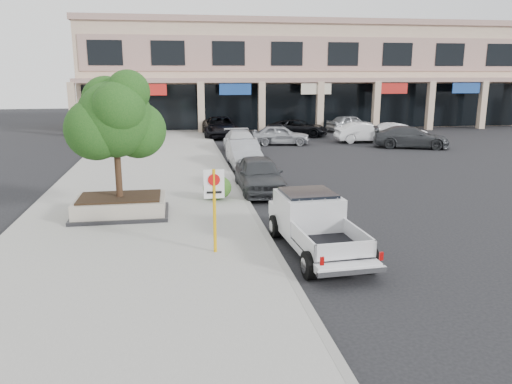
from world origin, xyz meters
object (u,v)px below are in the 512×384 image
lot_car_b (365,132)px  curb_car_d (220,127)px  curb_car_a (259,175)px  curb_car_b (244,154)px  lot_car_f (398,132)px  no_parking_sign (214,199)px  lot_car_d (298,128)px  pickup_truck (318,226)px  lot_car_a (280,135)px  lot_car_c (411,137)px  lot_car_e (350,123)px  curb_car_c (241,142)px  planter_tree (120,119)px  planter (121,206)px

lot_car_b → curb_car_d: bearing=66.6°
curb_car_a → curb_car_b: bearing=88.8°
lot_car_f → curb_car_d: bearing=65.0°
no_parking_sign → lot_car_d: (8.64, 25.52, -0.97)m
pickup_truck → curb_car_d: bearing=87.4°
lot_car_a → lot_car_c: (8.32, -2.82, 0.03)m
curb_car_a → no_parking_sign: bearing=-108.3°
curb_car_a → lot_car_e: curb_car_a is taller
curb_car_c → lot_car_c: lot_car_c is taller
lot_car_a → pickup_truck: bearing=179.9°
curb_car_c → lot_car_c: bearing=1.0°
curb_car_d → lot_car_a: 6.29m
curb_car_c → curb_car_a: bearing=-93.4°
planter_tree → lot_car_f: bearing=43.6°
no_parking_sign → pickup_truck: bearing=-2.9°
curb_car_b → lot_car_b: bearing=38.6°
lot_car_e → pickup_truck: bearing=140.7°
curb_car_b → lot_car_e: (11.18, 14.70, 0.01)m
lot_car_a → lot_car_e: bearing=-38.6°
curb_car_c → lot_car_b: size_ratio=1.10×
planter → lot_car_c: 22.53m
curb_car_b → lot_car_d: (6.03, 12.31, -0.05)m
curb_car_b → curb_car_d: size_ratio=0.77×
no_parking_sign → lot_car_a: size_ratio=0.57×
planter_tree → no_parking_sign: size_ratio=1.74×
lot_car_a → lot_car_b: 6.33m
no_parking_sign → curb_car_b: no_parking_sign is taller
no_parking_sign → pickup_truck: size_ratio=0.46×
curb_car_b → lot_car_c: 13.01m
curb_car_b → curb_car_d: 12.90m
pickup_truck → lot_car_c: (11.76, 18.41, -0.07)m
lot_car_b → lot_car_f: (2.41, -0.22, -0.02)m
no_parking_sign → curb_car_a: no_parking_sign is taller
planter_tree → pickup_truck: planter_tree is taller
planter → curb_car_d: (5.42, 22.03, 0.31)m
pickup_truck → lot_car_b: 23.62m
planter_tree → pickup_truck: bearing=-37.9°
curb_car_d → lot_car_c: curb_car_d is taller
curb_car_b → lot_car_d: 13.71m
lot_car_b → lot_car_f: lot_car_b is taller
curb_car_d → lot_car_d: curb_car_d is taller
curb_car_a → lot_car_d: bearing=71.5°
lot_car_c → lot_car_e: bearing=24.9°
planter → lot_car_c: (17.51, 14.18, 0.24)m
curb_car_a → lot_car_c: bearing=42.3°
planter → lot_car_b: 23.22m
no_parking_sign → lot_car_a: 22.02m
lot_car_e → lot_car_f: 6.87m
planter → planter_tree: bearing=49.0°
planter_tree → lot_car_c: (17.38, 14.03, -2.70)m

